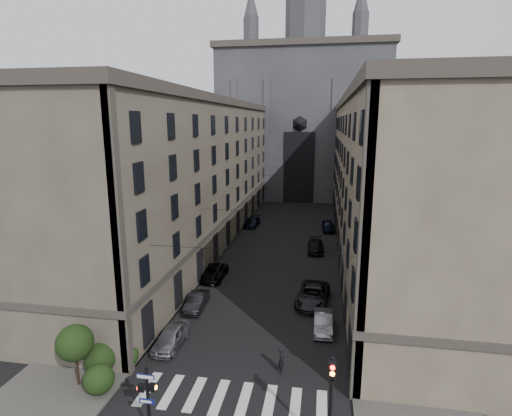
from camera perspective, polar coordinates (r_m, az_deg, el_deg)
The scene contains 19 objects.
sidewalk_left at distance 55.60m, azimuth -6.82°, elevation -4.42°, with size 7.00×80.00×0.15m, color #383533.
sidewalk_right at distance 53.73m, azimuth 15.31°, elevation -5.38°, with size 7.00×80.00×0.15m, color #383533.
zebra_crossing at distance 26.05m, azimuth -3.51°, elevation -25.49°, with size 11.00×3.20×0.01m, color beige.
building_left at distance 54.61m, azimuth -10.03°, elevation 5.12°, with size 13.60×60.60×18.85m.
building_right at distance 52.16m, azimuth 19.10°, elevation 4.30°, with size 13.60×60.60×18.85m.
gothic_tower at distance 90.13m, azimuth 6.76°, elevation 13.34°, with size 35.00×23.00×58.00m.
pedestrian_signal_left at distance 23.00m, azimuth -15.22°, elevation -24.55°, with size 1.02×0.38×4.00m.
traffic_light_right at distance 21.16m, azimuth 10.68°, elevation -24.72°, with size 0.34×0.50×5.20m.
shrub_cluster at distance 28.04m, azimuth -22.25°, elevation -19.04°, with size 3.90×4.40×3.90m.
tram_wires at distance 51.63m, azimuth 4.12°, elevation 2.52°, with size 14.00×60.00×0.43m.
car_left_near at distance 30.89m, azimuth -12.06°, elevation -17.58°, with size 1.70×4.22×1.44m, color gray.
car_left_midnear at distance 35.95m, azimuth -8.49°, elevation -13.06°, with size 1.40×4.01×1.32m, color black.
car_left_midfar at distance 41.99m, azimuth -6.06°, elevation -9.17°, with size 2.19×4.75×1.32m, color black.
car_left_far at distance 61.99m, azimuth -0.53°, elevation -2.01°, with size 1.91×4.69×1.36m, color black.
car_right_near at distance 32.72m, azimuth 9.58°, elevation -15.79°, with size 1.40×4.01×1.32m, color gray.
car_right_midnear at distance 36.82m, azimuth 8.12°, elevation -12.18°, with size 2.64×5.73×1.59m, color black.
car_right_midfar at distance 50.61m, azimuth 8.50°, elevation -5.43°, with size 1.93×4.76×1.38m, color black.
car_right_far at distance 60.34m, azimuth 10.29°, elevation -2.52°, with size 1.82×4.53×1.54m, color black.
pedestrian at distance 27.61m, azimuth 3.67°, elevation -20.86°, with size 0.64×0.42×1.75m, color black.
Camera 1 is at (4.88, -15.02, 15.94)m, focal length 28.00 mm.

